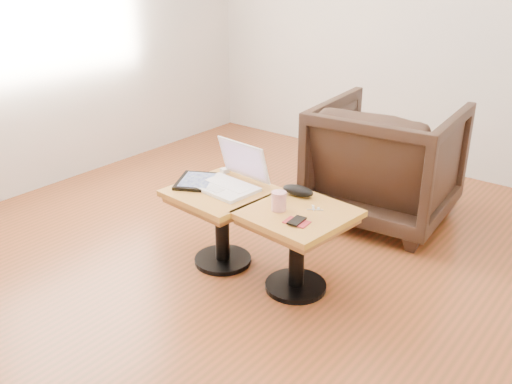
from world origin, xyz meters
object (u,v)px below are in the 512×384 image
Objects in this scene: striped_cup at (279,201)px; armchair at (386,162)px; side_table_right at (297,231)px; laptop at (231,178)px; side_table_left at (222,208)px.

armchair is (0.04, 1.10, -0.11)m from striped_cup.
striped_cup is at bearing -145.21° from side_table_right.
striped_cup is (0.38, -0.08, 0.00)m from laptop.
striped_cup is 1.11m from armchair.
side_table_left is 5.52× the size of striped_cup.
side_table_right is 0.63× the size of armchair.
armchair is (-0.04, 1.05, 0.05)m from side_table_right.
side_table_left is at bearing 177.90° from striped_cup.
side_table_right is 0.19m from striped_cup.
side_table_right is at bearing 1.33° from laptop.
striped_cup is at bearing -6.41° from laptop.
armchair reaches higher than side_table_right.
laptop is 1.11m from armchair.
laptop reaches higher than side_table_right.
side_table_left is 0.17m from laptop.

